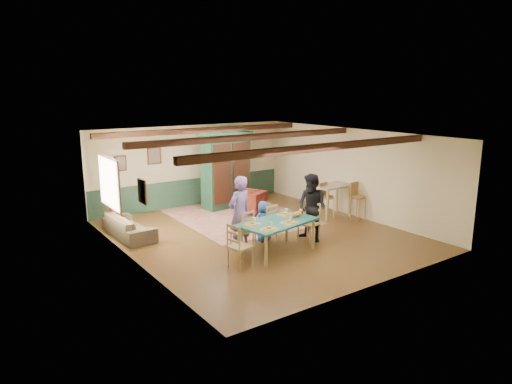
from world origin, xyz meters
TOP-DOWN VIEW (x-y plane):
  - floor at (0.00, 0.00)m, footprint 8.00×8.00m
  - wall_back at (0.00, 4.00)m, footprint 7.00×0.02m
  - wall_left at (-3.50, 0.00)m, footprint 0.02×8.00m
  - wall_right at (3.50, 0.00)m, footprint 0.02×8.00m
  - ceiling at (0.00, 0.00)m, footprint 7.00×8.00m
  - wainscot_back at (0.00, 3.98)m, footprint 6.95×0.03m
  - ceiling_beam_front at (0.00, -2.30)m, footprint 6.95×0.16m
  - ceiling_beam_mid at (0.00, 0.40)m, footprint 6.95×0.16m
  - ceiling_beam_back at (0.00, 3.00)m, footprint 6.95×0.16m
  - window_left at (-3.47, 1.70)m, footprint 0.06×1.60m
  - picture_left_wall at (-3.47, -0.60)m, footprint 0.04×0.42m
  - picture_back_a at (-1.30, 3.97)m, footprint 0.45×0.04m
  - picture_back_b at (-2.40, 3.97)m, footprint 0.38×0.04m
  - dining_table at (-0.51, -1.43)m, footprint 2.08×1.41m
  - dining_chair_far_left at (-1.07, -0.76)m, footprint 0.53×0.54m
  - dining_chair_far_right at (-0.23, -0.60)m, footprint 0.53×0.54m
  - dining_chair_end_left at (-1.71, -1.66)m, footprint 0.54×0.53m
  - dining_chair_end_right at (0.70, -1.20)m, footprint 0.54×0.53m
  - person_man at (-1.09, -0.67)m, footprint 0.74×0.56m
  - person_woman at (0.80, -1.18)m, footprint 0.81×0.96m
  - person_child at (-0.25, -0.51)m, footprint 0.58×0.43m
  - cat at (0.09, -1.42)m, footprint 0.40×0.22m
  - place_setting_near_left at (-1.03, -1.80)m, footprint 0.48×0.39m
  - place_setting_near_center at (-0.35, -1.67)m, footprint 0.48×0.39m
  - place_setting_far_left at (-1.13, -1.28)m, footprint 0.48×0.39m
  - place_setting_far_right at (0.02, -1.06)m, footprint 0.48×0.39m
  - area_rug at (0.49, 1.81)m, footprint 3.67×4.31m
  - armoire at (0.81, 3.09)m, footprint 1.83×0.89m
  - armchair at (0.99, 1.91)m, footprint 1.08×1.09m
  - sofa at (-2.98, 1.83)m, footprint 0.86×2.00m
  - end_table at (-3.10, 2.73)m, footprint 0.45×0.45m
  - table_lamp at (-3.10, 2.73)m, footprint 0.30×0.30m
  - counter_table at (2.85, 0.16)m, footprint 1.25×0.79m
  - bar_stool_left at (2.54, 0.07)m, footprint 0.44×0.48m
  - bar_stool_right at (3.25, -0.53)m, footprint 0.44×0.48m

SIDE VIEW (x-z plane):
  - floor at x=0.00m, z-range 0.00..0.00m
  - area_rug at x=0.49m, z-range 0.00..0.01m
  - end_table at x=-3.10m, z-range 0.00..0.54m
  - sofa at x=-2.98m, z-range 0.00..0.57m
  - armchair at x=0.99m, z-range 0.00..0.75m
  - dining_table at x=-0.51m, z-range 0.00..0.80m
  - wainscot_back at x=0.00m, z-range 0.00..0.90m
  - counter_table at x=2.85m, z-range 0.00..1.00m
  - dining_chair_far_left at x=-1.07m, z-range 0.00..1.01m
  - dining_chair_far_right at x=-0.23m, z-range 0.00..1.01m
  - dining_chair_end_left at x=-1.71m, z-range 0.00..1.01m
  - dining_chair_end_right at x=0.70m, z-range 0.00..1.01m
  - person_child at x=-0.25m, z-range 0.00..1.07m
  - bar_stool_left at x=2.54m, z-range 0.00..1.10m
  - bar_stool_right at x=3.25m, z-range 0.00..1.14m
  - table_lamp at x=-3.10m, z-range 0.54..1.04m
  - place_setting_near_left at x=-1.03m, z-range 0.80..0.91m
  - place_setting_near_center at x=-0.35m, z-range 0.80..0.91m
  - place_setting_far_left at x=-1.13m, z-range 0.80..0.91m
  - place_setting_far_right at x=0.02m, z-range 0.80..0.91m
  - person_woman at x=0.80m, z-range 0.00..1.76m
  - cat at x=0.09m, z-range 0.80..0.99m
  - person_man at x=-1.09m, z-range 0.00..1.84m
  - armoire at x=0.81m, z-range 0.00..2.49m
  - wall_back at x=0.00m, z-range 0.00..2.70m
  - wall_left at x=-3.50m, z-range 0.00..2.70m
  - wall_right at x=3.50m, z-range 0.00..2.70m
  - window_left at x=-3.47m, z-range 0.90..2.20m
  - picture_back_b at x=-2.40m, z-range 1.41..1.89m
  - picture_left_wall at x=-3.47m, z-range 1.49..2.01m
  - picture_back_a at x=-1.30m, z-range 1.52..2.08m
  - ceiling_beam_front at x=0.00m, z-range 2.53..2.69m
  - ceiling_beam_mid at x=0.00m, z-range 2.53..2.69m
  - ceiling_beam_back at x=0.00m, z-range 2.53..2.69m
  - ceiling at x=0.00m, z-range 2.69..2.71m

